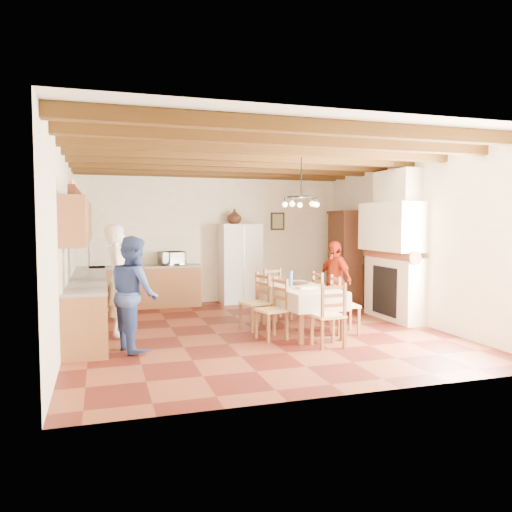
{
  "coord_description": "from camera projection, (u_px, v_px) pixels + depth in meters",
  "views": [
    {
      "loc": [
        -2.47,
        -7.93,
        1.85
      ],
      "look_at": [
        0.1,
        0.3,
        1.25
      ],
      "focal_mm": 35.0,
      "sensor_mm": 36.0,
      "label": 1
    }
  ],
  "objects": [
    {
      "name": "countertop_left",
      "position": [
        87.0,
        278.0,
        8.55
      ],
      "size": [
        0.62,
        4.3,
        0.04
      ],
      "primitive_type": "cube",
      "color": "slate",
      "rests_on": "lower_cabinets_left"
    },
    {
      "name": "backsplash_left",
      "position": [
        69.0,
        260.0,
        8.45
      ],
      "size": [
        0.03,
        4.3,
        0.6
      ],
      "primitive_type": "cube",
      "color": "silver",
      "rests_on": "ground"
    },
    {
      "name": "person_woman_blue",
      "position": [
        134.0,
        293.0,
        7.13
      ],
      "size": [
        0.82,
        0.94,
        1.65
      ],
      "primitive_type": "imported",
      "rotation": [
        0.0,
        0.0,
        1.85
      ],
      "color": "#32478B",
      "rests_on": "floor"
    },
    {
      "name": "lower_cabinets_back",
      "position": [
        146.0,
        287.0,
        10.74
      ],
      "size": [
        2.3,
        0.6,
        0.86
      ],
      "primitive_type": "cube",
      "color": "brown",
      "rests_on": "ground"
    },
    {
      "name": "countertop_back",
      "position": [
        146.0,
        267.0,
        10.71
      ],
      "size": [
        2.34,
        0.62,
        0.04
      ],
      "primitive_type": "cube",
      "color": "slate",
      "rests_on": "lower_cabinets_back"
    },
    {
      "name": "refrigerator",
      "position": [
        240.0,
        263.0,
        11.39
      ],
      "size": [
        0.9,
        0.74,
        1.79
      ],
      "primitive_type": "cube",
      "rotation": [
        0.0,
        0.0,
        -0.0
      ],
      "color": "silver",
      "rests_on": "floor"
    },
    {
      "name": "chair_right_far",
      "position": [
        326.0,
        298.0,
        8.91
      ],
      "size": [
        0.41,
        0.43,
        0.96
      ],
      "primitive_type": null,
      "rotation": [
        0.0,
        0.0,
        1.59
      ],
      "color": "brown",
      "rests_on": "floor"
    },
    {
      "name": "wall_back",
      "position": [
        213.0,
        237.0,
        11.42
      ],
      "size": [
        6.0,
        0.02,
        3.0
      ],
      "primitive_type": "cube",
      "color": "beige",
      "rests_on": "ground"
    },
    {
      "name": "chair_right_near",
      "position": [
        345.0,
        304.0,
        8.24
      ],
      "size": [
        0.44,
        0.46,
        0.96
      ],
      "primitive_type": null,
      "rotation": [
        0.0,
        0.0,
        1.48
      ],
      "color": "brown",
      "rests_on": "floor"
    },
    {
      "name": "wall_right",
      "position": [
        411.0,
        240.0,
        9.21
      ],
      "size": [
        0.02,
        6.5,
        3.0
      ],
      "primitive_type": "cube",
      "color": "beige",
      "rests_on": "ground"
    },
    {
      "name": "wall_left",
      "position": [
        63.0,
        245.0,
        7.42
      ],
      "size": [
        0.02,
        6.5,
        3.0
      ],
      "primitive_type": "cube",
      "color": "beige",
      "rests_on": "ground"
    },
    {
      "name": "floor",
      "position": [
        256.0,
        332.0,
        8.42
      ],
      "size": [
        6.0,
        6.5,
        0.02
      ],
      "primitive_type": "cube",
      "color": "#491510",
      "rests_on": "ground"
    },
    {
      "name": "ceiling_beams",
      "position": [
        256.0,
        157.0,
        8.21
      ],
      "size": [
        6.0,
        6.3,
        0.16
      ],
      "primitive_type": null,
      "color": "#3B240E",
      "rests_on": "ground"
    },
    {
      "name": "wall_front",
      "position": [
        348.0,
        255.0,
        5.21
      ],
      "size": [
        6.0,
        0.02,
        3.0
      ],
      "primitive_type": "cube",
      "color": "beige",
      "rests_on": "ground"
    },
    {
      "name": "fridge_vase",
      "position": [
        234.0,
        216.0,
        11.28
      ],
      "size": [
        0.4,
        0.4,
        0.34
      ],
      "primitive_type": "imported",
      "rotation": [
        0.0,
        0.0,
        -0.26
      ],
      "color": "#381F0F",
      "rests_on": "refrigerator"
    },
    {
      "name": "chair_left_far",
      "position": [
        255.0,
        302.0,
        8.49
      ],
      "size": [
        0.5,
        0.52,
        0.96
      ],
      "primitive_type": null,
      "rotation": [
        0.0,
        0.0,
        -1.28
      ],
      "color": "brown",
      "rests_on": "floor"
    },
    {
      "name": "dining_table",
      "position": [
        301.0,
        292.0,
        8.32
      ],
      "size": [
        0.98,
        1.79,
        0.76
      ],
      "rotation": [
        0.0,
        0.0,
        0.05
      ],
      "color": "silver",
      "rests_on": "floor"
    },
    {
      "name": "fireplace",
      "position": [
        391.0,
        245.0,
        9.32
      ],
      "size": [
        0.56,
        1.6,
        2.8
      ],
      "primitive_type": null,
      "color": "beige",
      "rests_on": "ground"
    },
    {
      "name": "microwave",
      "position": [
        172.0,
        258.0,
        10.86
      ],
      "size": [
        0.6,
        0.47,
        0.29
      ],
      "primitive_type": "imported",
      "rotation": [
        0.0,
        0.0,
        0.24
      ],
      "color": "silver",
      "rests_on": "countertop_back"
    },
    {
      "name": "person_woman_red",
      "position": [
        335.0,
        279.0,
        9.56
      ],
      "size": [
        0.57,
        0.93,
        1.48
      ],
      "primitive_type": "imported",
      "rotation": [
        0.0,
        0.0,
        -1.32
      ],
      "color": "#B32B12",
      "rests_on": "floor"
    },
    {
      "name": "lower_cabinets_left",
      "position": [
        88.0,
        304.0,
        8.59
      ],
      "size": [
        0.6,
        4.3,
        0.86
      ],
      "primitive_type": "cube",
      "color": "brown",
      "rests_on": "ground"
    },
    {
      "name": "backsplash_back",
      "position": [
        145.0,
        251.0,
        10.95
      ],
      "size": [
        2.3,
        0.03,
        0.6
      ],
      "primitive_type": "cube",
      "color": "silver",
      "rests_on": "ground"
    },
    {
      "name": "wall_picture",
      "position": [
        278.0,
        221.0,
        11.82
      ],
      "size": [
        0.34,
        0.03,
        0.42
      ],
      "primitive_type": "cube",
      "color": "#311D15",
      "rests_on": "ground"
    },
    {
      "name": "chair_end_far",
      "position": [
        278.0,
        294.0,
        9.39
      ],
      "size": [
        0.52,
        0.51,
        0.96
      ],
      "primitive_type": null,
      "rotation": [
        0.0,
        0.0,
        0.31
      ],
      "color": "brown",
      "rests_on": "floor"
    },
    {
      "name": "upper_cabinets",
      "position": [
        78.0,
        221.0,
        8.45
      ],
      "size": [
        0.35,
        4.2,
        0.7
      ],
      "primitive_type": "cube",
      "color": "brown",
      "rests_on": "ground"
    },
    {
      "name": "ceiling",
      "position": [
        256.0,
        151.0,
        8.21
      ],
      "size": [
        6.0,
        6.5,
        0.02
      ],
      "primitive_type": "cube",
      "color": "white",
      "rests_on": "ground"
    },
    {
      "name": "hutch",
      "position": [
        344.0,
        257.0,
        11.19
      ],
      "size": [
        0.63,
        1.2,
        2.08
      ],
      "primitive_type": null,
      "rotation": [
        0.0,
        0.0,
        -0.13
      ],
      "color": "#381F0F",
      "rests_on": "floor"
    },
    {
      "name": "chandelier",
      "position": [
        301.0,
        197.0,
        8.21
      ],
      "size": [
        0.47,
        0.47,
        0.03
      ],
      "primitive_type": "torus",
      "color": "black",
      "rests_on": "ground"
    },
    {
      "name": "person_man",
      "position": [
        119.0,
        280.0,
        8.08
      ],
      "size": [
        0.49,
        0.7,
        1.8
      ],
      "primitive_type": "imported",
      "rotation": [
        0.0,
        0.0,
        1.47
      ],
      "color": "white",
      "rests_on": "floor"
    },
    {
      "name": "chair_end_near",
      "position": [
        328.0,
        314.0,
        7.36
      ],
      "size": [
        0.43,
        0.42,
        0.96
      ],
      "primitive_type": null,
      "rotation": [
        0.0,
        0.0,
        3.18
      ],
      "color": "brown",
      "rests_on": "floor"
    },
    {
      "name": "chair_left_near",
      "position": [
        271.0,
        309.0,
        7.81
      ],
      "size": [
        0.49,
        0.5,
        0.96
      ],
      "primitive_type": null,
      "rotation": [
        0.0,
        0.0,
        -1.33
      ],
      "color": "brown",
      "rests_on": "floor"
    }
  ]
}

